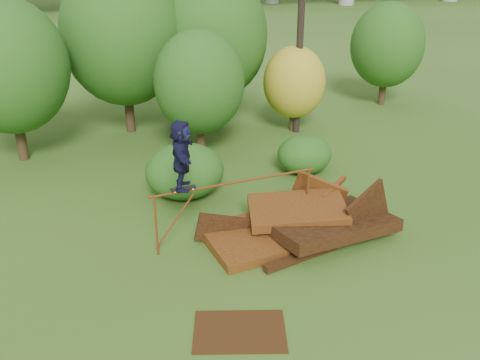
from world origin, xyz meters
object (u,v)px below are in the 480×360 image
object	(u,v)px
skater	(181,155)
flat_plate	(240,331)
scrap_pile	(301,224)
utility_pole	(301,10)

from	to	relation	value
skater	flat_plate	size ratio (longest dim) A/B	0.93
scrap_pile	flat_plate	size ratio (longest dim) A/B	2.92
scrap_pile	skater	size ratio (longest dim) A/B	3.13
utility_pole	skater	bearing A→B (deg)	-131.01
scrap_pile	flat_plate	bearing A→B (deg)	-132.23
scrap_pile	utility_pole	world-z (taller)	utility_pole
skater	flat_plate	bearing A→B (deg)	-160.55
flat_plate	scrap_pile	bearing A→B (deg)	47.77
utility_pole	scrap_pile	bearing A→B (deg)	-114.47
scrap_pile	skater	world-z (taller)	skater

